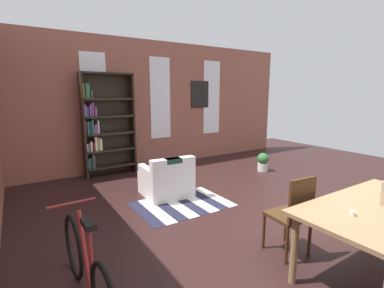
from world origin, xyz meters
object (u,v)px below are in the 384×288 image
(potted_plant_by_shelf, at_px, (263,162))
(bookshelf_tall, at_px, (104,125))
(dining_chair_far_left, at_px, (293,213))
(dining_table, at_px, (383,215))
(bicycle_second, at_px, (87,269))
(armchair_white, at_px, (167,181))

(potted_plant_by_shelf, bearing_deg, bookshelf_tall, 151.71)
(bookshelf_tall, distance_m, potted_plant_by_shelf, 3.77)
(dining_chair_far_left, relative_size, bookshelf_tall, 0.42)
(dining_table, xyz_separation_m, bookshelf_tall, (-1.27, 5.11, 0.47))
(dining_table, bearing_deg, dining_chair_far_left, 119.36)
(dining_table, xyz_separation_m, dining_chair_far_left, (-0.41, 0.73, -0.16))
(dining_chair_far_left, bearing_deg, potted_plant_by_shelf, 48.32)
(dining_chair_far_left, xyz_separation_m, potted_plant_by_shelf, (2.36, 2.65, -0.29))
(dining_chair_far_left, bearing_deg, bookshelf_tall, 101.09)
(bookshelf_tall, height_order, potted_plant_by_shelf, bookshelf_tall)
(bookshelf_tall, bearing_deg, potted_plant_by_shelf, -28.29)
(potted_plant_by_shelf, bearing_deg, dining_table, -120.03)
(bookshelf_tall, xyz_separation_m, bicycle_second, (-1.27, -3.91, -0.81))
(dining_table, relative_size, bookshelf_tall, 0.79)
(bookshelf_tall, relative_size, bicycle_second, 1.39)
(dining_table, relative_size, bicycle_second, 1.09)
(bicycle_second, distance_m, potted_plant_by_shelf, 5.00)
(dining_chair_far_left, distance_m, bicycle_second, 2.19)
(dining_table, bearing_deg, bookshelf_tall, 103.93)
(dining_table, distance_m, potted_plant_by_shelf, 3.93)
(armchair_white, bearing_deg, bicycle_second, -132.50)
(dining_chair_far_left, xyz_separation_m, bookshelf_tall, (-0.86, 4.38, 0.63))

